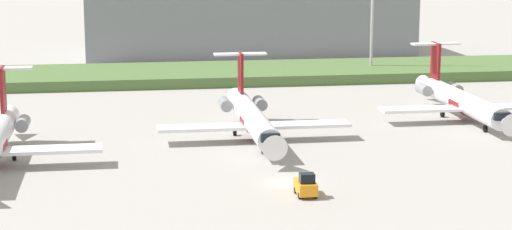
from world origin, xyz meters
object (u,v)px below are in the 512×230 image
at_px(regional_jet_fourth, 462,100).
at_px(baggage_tug, 306,186).
at_px(antenna_mast, 372,14).
at_px(regional_jet_third, 252,118).

height_order(regional_jet_fourth, baggage_tug, regional_jet_fourth).
distance_m(regional_jet_fourth, antenna_mast, 40.28).
distance_m(regional_jet_third, regional_jet_fourth, 29.80).
relative_size(regional_jet_fourth, baggage_tug, 9.69).
relative_size(regional_jet_third, antenna_mast, 1.20).
distance_m(regional_jet_third, antenna_mast, 54.82).
xyz_separation_m(antenna_mast, baggage_tug, (-26.53, -71.38, -9.66)).
height_order(regional_jet_third, baggage_tug, regional_jet_third).
xyz_separation_m(regional_jet_fourth, antenna_mast, (-1.11, 39.44, 8.13)).
xyz_separation_m(regional_jet_third, regional_jet_fourth, (28.95, 7.08, 0.00)).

